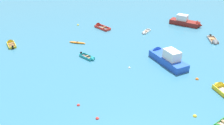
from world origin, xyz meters
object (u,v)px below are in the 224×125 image
Objects in this scene: rowboat_yellow_far_right at (222,89)px; mooring_buoy_midfield at (78,25)px; rowboat_turquoise_outer_left at (90,58)px; mooring_buoy_central at (78,105)px; rowboat_red_near_camera at (99,26)px; mooring_buoy_outer_edge at (195,116)px; motor_launch_maroon_far_left at (187,22)px; kayak_orange_far_back at (77,43)px; rowboat_white_cluster_inner at (145,33)px; mooring_buoy_far_field at (129,68)px; mooring_buoy_near_foreground at (197,79)px; motor_launch_blue_midfield_left at (166,57)px; mooring_buoy_between_boats_right at (97,119)px; rowboat_yellow_outer_right at (11,43)px; rowboat_grey_back_row_right at (214,42)px.

rowboat_yellow_far_right is 30.38m from mooring_buoy_midfield.
rowboat_turquoise_outer_left is 10.80m from mooring_buoy_central.
rowboat_yellow_far_right is at bearing -62.25° from rowboat_red_near_camera.
mooring_buoy_midfield is (-11.58, 29.31, 0.00)m from mooring_buoy_outer_edge.
motor_launch_maroon_far_left is 23.20m from rowboat_yellow_far_right.
rowboat_yellow_far_right is (12.48, -23.72, 0.04)m from rowboat_red_near_camera.
mooring_buoy_central is 12.11m from mooring_buoy_outer_edge.
kayak_orange_far_back is at bearing -163.82° from motor_launch_maroon_far_left.
motor_launch_maroon_far_left is at bearing 19.49° from rowboat_white_cluster_inner.
mooring_buoy_far_field is 0.77× the size of mooring_buoy_near_foreground.
rowboat_yellow_far_right is 10.49× the size of mooring_buoy_outer_edge.
mooring_buoy_near_foreground is (15.04, -13.47, -0.13)m from kayak_orange_far_back.
mooring_buoy_near_foreground is (2.42, -5.12, -0.74)m from motor_launch_blue_midfield_left.
mooring_buoy_between_boats_right is at bearing 174.60° from mooring_buoy_outer_edge.
rowboat_yellow_outer_right reaches higher than mooring_buoy_far_field.
mooring_buoy_near_foreground is at bearing 63.37° from mooring_buoy_outer_edge.
mooring_buoy_near_foreground is (-1.74, 2.71, -0.23)m from rowboat_yellow_far_right.
rowboat_turquoise_outer_left is 15.14m from mooring_buoy_near_foreground.
motor_launch_blue_midfield_left is at bearing -33.49° from kayak_orange_far_back.
rowboat_yellow_outer_right is 16.67m from rowboat_red_near_camera.
mooring_buoy_far_field is at bearing -69.61° from mooring_buoy_midfield.
rowboat_grey_back_row_right reaches higher than mooring_buoy_outer_edge.
mooring_buoy_near_foreground is (10.74, -21.00, -0.18)m from rowboat_red_near_camera.
rowboat_yellow_far_right is at bearing 11.27° from mooring_buoy_between_boats_right.
mooring_buoy_near_foreground is (-8.06, -10.70, -0.16)m from rowboat_grey_back_row_right.
rowboat_yellow_outer_right is 33.53m from motor_launch_maroon_far_left.
mooring_buoy_central is at bearing -99.86° from rowboat_red_near_camera.
mooring_buoy_central is (-16.70, -0.59, -0.23)m from rowboat_yellow_far_right.
rowboat_yellow_outer_right is at bearing 150.05° from mooring_buoy_far_field.
rowboat_grey_back_row_right is 8.99× the size of mooring_buoy_near_foreground.
motor_launch_blue_midfield_left is at bearing 45.28° from mooring_buoy_between_boats_right.
mooring_buoy_midfield is at bearing 123.18° from rowboat_yellow_far_right.
mooring_buoy_between_boats_right is at bearing -128.22° from motor_launch_maroon_far_left.
motor_launch_maroon_far_left reaches higher than rowboat_yellow_outer_right.
rowboat_yellow_outer_right is 34.35m from rowboat_grey_back_row_right.
rowboat_white_cluster_inner is 0.61× the size of rowboat_yellow_far_right.
motor_launch_blue_midfield_left is at bearing 11.27° from mooring_buoy_far_field.
mooring_buoy_between_boats_right is at bearing -142.28° from rowboat_grey_back_row_right.
kayak_orange_far_back is 0.69× the size of rowboat_yellow_far_right.
motor_launch_blue_midfield_left is 15.13m from mooring_buoy_central.
mooring_buoy_between_boats_right is at bearing -118.06° from mooring_buoy_far_field.
mooring_buoy_far_field is at bearing -133.33° from motor_launch_maroon_far_left.
rowboat_turquoise_outer_left is 8.25× the size of mooring_buoy_far_field.
rowboat_grey_back_row_right is at bearing 22.66° from mooring_buoy_far_field.
mooring_buoy_outer_edge is at bearing -123.31° from rowboat_grey_back_row_right.
kayak_orange_far_back is 12.87m from rowboat_white_cluster_inner.
rowboat_grey_back_row_right is at bearing -6.30° from rowboat_yellow_outer_right.
mooring_buoy_outer_edge is 0.90× the size of mooring_buoy_midfield.
rowboat_grey_back_row_right is at bearing -6.83° from kayak_orange_far_back.
mooring_buoy_far_field is at bearing -53.08° from kayak_orange_far_back.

